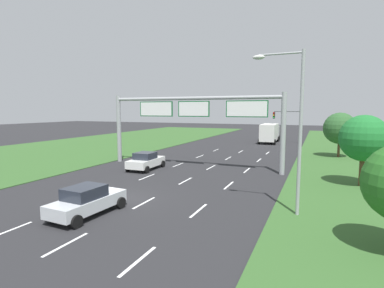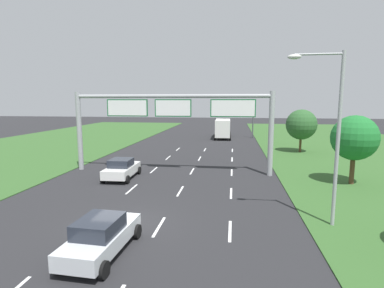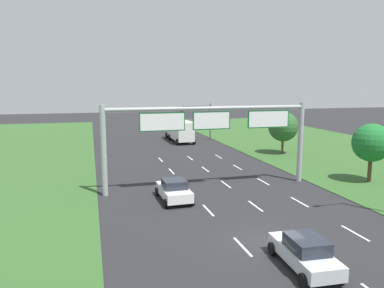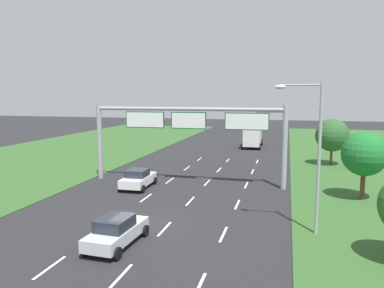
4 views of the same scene
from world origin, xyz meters
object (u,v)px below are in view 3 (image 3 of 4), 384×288
car_lead_silver (305,252)px  traffic_light_mast (198,115)px  sign_gantry (211,128)px  roadside_tree_far (283,127)px  box_truck (180,130)px  car_near_red (174,190)px  roadside_tree_mid (372,143)px

car_lead_silver → traffic_light_mast: traffic_light_mast is taller
sign_gantry → roadside_tree_far: 18.03m
car_lead_silver → box_truck: box_truck is taller
car_lead_silver → box_truck: bearing=88.1°
box_truck → roadside_tree_far: (9.83, -13.40, 1.68)m
car_near_red → car_lead_silver: 12.27m
sign_gantry → traffic_light_mast: bearing=76.1°
traffic_light_mast → roadside_tree_far: 15.51m
car_near_red → sign_gantry: bearing=33.6°
roadside_tree_mid → roadside_tree_far: roadside_tree_far is taller
traffic_light_mast → roadside_tree_mid: size_ratio=1.08×
traffic_light_mast → roadside_tree_mid: 29.09m
sign_gantry → traffic_light_mast: (6.46, 26.11, -1.12)m
car_near_red → roadside_tree_far: size_ratio=0.81×
car_lead_silver → roadside_tree_mid: 18.87m
traffic_light_mast → roadside_tree_mid: bearing=-75.1°
car_lead_silver → roadside_tree_far: bearing=66.4°
car_lead_silver → sign_gantry: sign_gantry is taller
box_truck → roadside_tree_mid: bearing=-70.2°
sign_gantry → roadside_tree_mid: sign_gantry is taller
car_lead_silver → traffic_light_mast: (6.54, 40.44, 3.08)m
car_near_red → car_lead_silver: car_near_red is taller
car_lead_silver → box_truck: size_ratio=0.51×
car_lead_silver → traffic_light_mast: size_ratio=0.78×
car_lead_silver → box_truck: 40.05m
car_near_red → roadside_tree_far: (16.93, 14.77, 2.60)m
sign_gantry → roadside_tree_far: size_ratio=3.30×
traffic_light_mast → roadside_tree_far: (6.76, -13.95, -0.47)m
car_lead_silver → sign_gantry: (0.08, 14.32, 4.19)m
car_near_red → roadside_tree_far: roadside_tree_far is taller
roadside_tree_far → car_near_red: bearing=-138.9°
box_truck → traffic_light_mast: 3.79m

